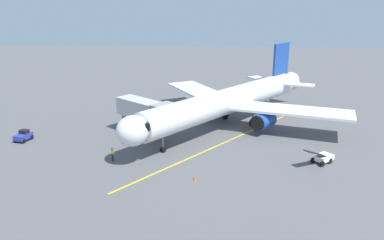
{
  "coord_description": "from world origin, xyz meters",
  "views": [
    {
      "loc": [
        3.19,
        53.01,
        18.05
      ],
      "look_at": [
        5.69,
        5.75,
        3.0
      ],
      "focal_mm": 34.3,
      "sensor_mm": 36.0,
      "label": 1
    }
  ],
  "objects_px": {
    "baggage_cart_starboard_side": "(288,111)",
    "tug_rear_apron": "(23,136)",
    "belt_loader_near_nose": "(322,157)",
    "safety_cone_nose_left": "(195,178)",
    "jet_bridge": "(149,112)",
    "tug_portside": "(259,106)",
    "safety_cone_nose_right": "(152,142)",
    "airplane": "(229,101)",
    "ground_crew_wing_walker": "(154,133)",
    "ground_crew_marshaller": "(112,154)"
  },
  "relations": [
    {
      "from": "tug_portside",
      "to": "belt_loader_near_nose",
      "type": "bearing_deg",
      "value": 101.58
    },
    {
      "from": "airplane",
      "to": "baggage_cart_starboard_side",
      "type": "bearing_deg",
      "value": -145.71
    },
    {
      "from": "airplane",
      "to": "safety_cone_nose_left",
      "type": "bearing_deg",
      "value": 76.76
    },
    {
      "from": "jet_bridge",
      "to": "safety_cone_nose_left",
      "type": "xyz_separation_m",
      "value": [
        -6.97,
        12.87,
        -3.49
      ]
    },
    {
      "from": "baggage_cart_starboard_side",
      "to": "tug_rear_apron",
      "type": "relative_size",
      "value": 1.13
    },
    {
      "from": "belt_loader_near_nose",
      "to": "tug_rear_apron",
      "type": "xyz_separation_m",
      "value": [
        38.97,
        -5.35,
        -0.01
      ]
    },
    {
      "from": "airplane",
      "to": "ground_crew_marshaller",
      "type": "xyz_separation_m",
      "value": [
        14.41,
        13.65,
        -3.12
      ]
    },
    {
      "from": "belt_loader_near_nose",
      "to": "safety_cone_nose_left",
      "type": "relative_size",
      "value": 7.81
    },
    {
      "from": "tug_rear_apron",
      "to": "airplane",
      "type": "bearing_deg",
      "value": -164.94
    },
    {
      "from": "tug_portside",
      "to": "baggage_cart_starboard_side",
      "type": "height_order",
      "value": "tug_portside"
    },
    {
      "from": "airplane",
      "to": "safety_cone_nose_left",
      "type": "height_order",
      "value": "airplane"
    },
    {
      "from": "ground_crew_wing_walker",
      "to": "tug_rear_apron",
      "type": "bearing_deg",
      "value": 4.52
    },
    {
      "from": "tug_portside",
      "to": "safety_cone_nose_right",
      "type": "relative_size",
      "value": 4.82
    },
    {
      "from": "belt_loader_near_nose",
      "to": "safety_cone_nose_left",
      "type": "height_order",
      "value": "belt_loader_near_nose"
    },
    {
      "from": "jet_bridge",
      "to": "safety_cone_nose_left",
      "type": "distance_m",
      "value": 15.04
    },
    {
      "from": "baggage_cart_starboard_side",
      "to": "tug_rear_apron",
      "type": "distance_m",
      "value": 41.54
    },
    {
      "from": "airplane",
      "to": "safety_cone_nose_right",
      "type": "distance_m",
      "value": 13.64
    },
    {
      "from": "ground_crew_wing_walker",
      "to": "tug_rear_apron",
      "type": "height_order",
      "value": "ground_crew_wing_walker"
    },
    {
      "from": "airplane",
      "to": "ground_crew_wing_walker",
      "type": "xyz_separation_m",
      "value": [
        10.5,
        6.23,
        -3.12
      ]
    },
    {
      "from": "ground_crew_wing_walker",
      "to": "safety_cone_nose_left",
      "type": "distance_m",
      "value": 13.55
    },
    {
      "from": "safety_cone_nose_right",
      "to": "ground_crew_marshaller",
      "type": "bearing_deg",
      "value": 55.95
    },
    {
      "from": "ground_crew_marshaller",
      "to": "tug_rear_apron",
      "type": "height_order",
      "value": "ground_crew_marshaller"
    },
    {
      "from": "jet_bridge",
      "to": "tug_rear_apron",
      "type": "distance_m",
      "value": 17.54
    },
    {
      "from": "ground_crew_marshaller",
      "to": "tug_portside",
      "type": "distance_m",
      "value": 31.07
    },
    {
      "from": "ground_crew_marshaller",
      "to": "tug_portside",
      "type": "xyz_separation_m",
      "value": [
        -20.29,
        -23.53,
        -0.18
      ]
    },
    {
      "from": "airplane",
      "to": "safety_cone_nose_left",
      "type": "xyz_separation_m",
      "value": [
        4.3,
        18.26,
        -3.73
      ]
    },
    {
      "from": "airplane",
      "to": "jet_bridge",
      "type": "xyz_separation_m",
      "value": [
        11.27,
        5.39,
        -0.24
      ]
    },
    {
      "from": "ground_crew_marshaller",
      "to": "ground_crew_wing_walker",
      "type": "xyz_separation_m",
      "value": [
        -3.91,
        -7.42,
        0.0
      ]
    },
    {
      "from": "tug_rear_apron",
      "to": "safety_cone_nose_right",
      "type": "relative_size",
      "value": 4.67
    },
    {
      "from": "ground_crew_wing_walker",
      "to": "baggage_cart_starboard_side",
      "type": "relative_size",
      "value": 0.59
    },
    {
      "from": "safety_cone_nose_left",
      "to": "safety_cone_nose_right",
      "type": "bearing_deg",
      "value": -59.16
    },
    {
      "from": "ground_crew_marshaller",
      "to": "safety_cone_nose_left",
      "type": "height_order",
      "value": "ground_crew_marshaller"
    },
    {
      "from": "ground_crew_marshaller",
      "to": "ground_crew_wing_walker",
      "type": "relative_size",
      "value": 1.0
    },
    {
      "from": "tug_portside",
      "to": "safety_cone_nose_right",
      "type": "distance_m",
      "value": 24.16
    },
    {
      "from": "tug_portside",
      "to": "tug_rear_apron",
      "type": "xyz_separation_m",
      "value": [
        34.28,
        17.53,
        0.0
      ]
    },
    {
      "from": "tug_portside",
      "to": "jet_bridge",
      "type": "bearing_deg",
      "value": 41.7
    },
    {
      "from": "ground_crew_marshaller",
      "to": "baggage_cart_starboard_side",
      "type": "bearing_deg",
      "value": -140.11
    },
    {
      "from": "jet_bridge",
      "to": "baggage_cart_starboard_side",
      "type": "relative_size",
      "value": 3.47
    },
    {
      "from": "ground_crew_wing_walker",
      "to": "belt_loader_near_nose",
      "type": "relative_size",
      "value": 0.4
    },
    {
      "from": "jet_bridge",
      "to": "baggage_cart_starboard_side",
      "type": "bearing_deg",
      "value": -150.04
    },
    {
      "from": "airplane",
      "to": "ground_crew_wing_walker",
      "type": "distance_m",
      "value": 12.6
    },
    {
      "from": "airplane",
      "to": "tug_rear_apron",
      "type": "relative_size",
      "value": 13.23
    },
    {
      "from": "ground_crew_marshaller",
      "to": "belt_loader_near_nose",
      "type": "height_order",
      "value": "belt_loader_near_nose"
    },
    {
      "from": "ground_crew_wing_walker",
      "to": "belt_loader_near_nose",
      "type": "xyz_separation_m",
      "value": [
        -21.07,
        6.77,
        -0.17
      ]
    },
    {
      "from": "belt_loader_near_nose",
      "to": "ground_crew_wing_walker",
      "type": "bearing_deg",
      "value": -17.81
    },
    {
      "from": "ground_crew_marshaller",
      "to": "safety_cone_nose_left",
      "type": "bearing_deg",
      "value": 155.46
    },
    {
      "from": "tug_rear_apron",
      "to": "safety_cone_nose_left",
      "type": "relative_size",
      "value": 4.67
    },
    {
      "from": "ground_crew_marshaller",
      "to": "ground_crew_wing_walker",
      "type": "distance_m",
      "value": 8.39
    },
    {
      "from": "ground_crew_marshaller",
      "to": "baggage_cart_starboard_side",
      "type": "relative_size",
      "value": 0.59
    },
    {
      "from": "belt_loader_near_nose",
      "to": "tug_rear_apron",
      "type": "relative_size",
      "value": 1.67
    }
  ]
}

